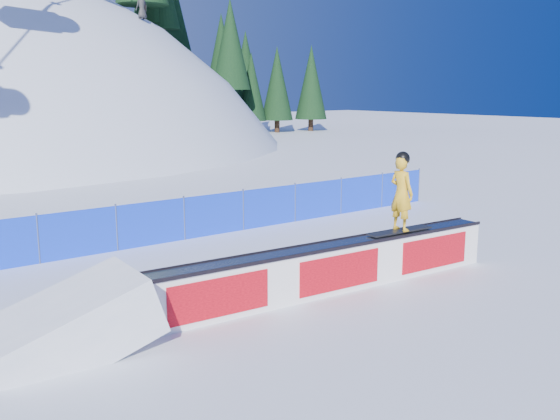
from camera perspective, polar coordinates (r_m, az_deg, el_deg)
ground at (r=13.60m, az=-3.08°, el=-6.91°), size 160.00×160.00×0.00m
treeline at (r=60.14m, az=-6.24°, el=15.60°), size 24.27×13.53×19.41m
safety_fence at (r=17.22m, az=-11.66°, el=-1.20°), size 22.05×0.05×1.30m
rail_box at (r=13.10m, az=4.75°, el=-5.29°), size 8.66×1.16×1.04m
snow_ramp at (r=10.93m, az=-18.51°, el=-12.07°), size 2.85×1.89×1.71m
snowboarder at (r=14.06m, az=11.05°, el=1.57°), size 1.74×0.61×1.80m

